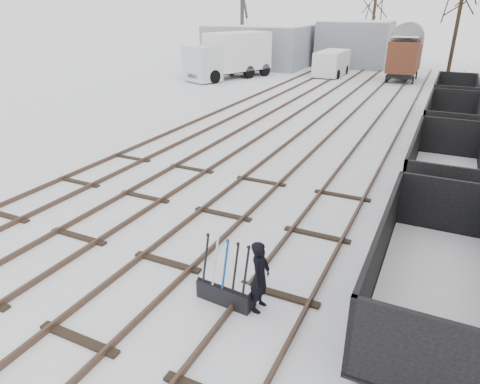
# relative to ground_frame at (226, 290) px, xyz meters

# --- Properties ---
(ground) EXTENTS (120.00, 120.00, 0.00)m
(ground) POSITION_rel_ground_frame_xyz_m (-2.03, 0.68, -0.28)
(ground) COLOR white
(ground) RESTS_ON ground
(tracks) EXTENTS (13.90, 52.00, 0.16)m
(tracks) POSITION_rel_ground_frame_xyz_m (-2.03, 14.36, -0.21)
(tracks) COLOR black
(tracks) RESTS_ON ground
(shed_left) EXTENTS (10.00, 8.00, 4.10)m
(shed_left) POSITION_rel_ground_frame_xyz_m (-15.03, 36.68, 1.76)
(shed_left) COLOR gray
(shed_left) RESTS_ON ground
(shed_right) EXTENTS (7.00, 6.00, 4.50)m
(shed_right) POSITION_rel_ground_frame_xyz_m (-6.03, 40.68, 1.96)
(shed_right) COLOR gray
(shed_right) RESTS_ON ground
(ground_frame) EXTENTS (1.33, 0.52, 1.49)m
(ground_frame) POSITION_rel_ground_frame_xyz_m (0.00, 0.00, 0.00)
(ground_frame) COLOR black
(ground_frame) RESTS_ON ground
(worker) EXTENTS (0.39, 0.59, 1.62)m
(worker) POSITION_rel_ground_frame_xyz_m (0.75, 0.10, 0.52)
(worker) COLOR black
(worker) RESTS_ON ground
(freight_wagon_a) EXTENTS (2.19, 5.48, 2.24)m
(freight_wagon_a) POSITION_rel_ground_frame_xyz_m (3.97, 1.05, 0.57)
(freight_wagon_a) COLOR black
(freight_wagon_a) RESTS_ON ground
(freight_wagon_b) EXTENTS (2.19, 5.48, 2.24)m
(freight_wagon_b) POSITION_rel_ground_frame_xyz_m (3.97, 7.45, 0.57)
(freight_wagon_b) COLOR black
(freight_wagon_b) RESTS_ON ground
(freight_wagon_c) EXTENTS (2.19, 5.48, 2.24)m
(freight_wagon_c) POSITION_rel_ground_frame_xyz_m (3.97, 13.85, 0.57)
(freight_wagon_c) COLOR black
(freight_wagon_c) RESTS_ON ground
(freight_wagon_d) EXTENTS (2.19, 5.48, 2.24)m
(freight_wagon_d) POSITION_rel_ground_frame_xyz_m (3.97, 20.25, 0.57)
(freight_wagon_d) COLOR black
(freight_wagon_d) RESTS_ON ground
(box_van_wagon) EXTENTS (2.55, 4.79, 3.64)m
(box_van_wagon) POSITION_rel_ground_frame_xyz_m (-0.22, 33.06, 1.84)
(box_van_wagon) COLOR black
(box_van_wagon) RESTS_ON ground
(lorry) EXTENTS (4.66, 8.76, 3.80)m
(lorry) POSITION_rel_ground_frame_xyz_m (-14.02, 27.69, 1.67)
(lorry) COLOR black
(lorry) RESTS_ON ground
(panel_van) EXTENTS (2.28, 5.00, 2.19)m
(panel_van) POSITION_rel_ground_frame_xyz_m (-6.39, 33.05, 0.86)
(panel_van) COLOR silver
(panel_van) RESTS_ON ground
(crane) EXTENTS (1.94, 4.63, 7.76)m
(crane) POSITION_rel_ground_frame_xyz_m (-16.51, 35.52, 1.76)
(crane) COLOR #303035
(crane) RESTS_ON ground
(tree_far_left) EXTENTS (0.30, 0.30, 6.82)m
(tree_far_left) POSITION_rel_ground_frame_xyz_m (-4.79, 42.68, 3.13)
(tree_far_left) COLOR black
(tree_far_left) RESTS_ON ground
(tree_far_right) EXTENTS (0.30, 0.30, 6.97)m
(tree_far_right) POSITION_rel_ground_frame_xyz_m (3.29, 33.91, 3.20)
(tree_far_right) COLOR black
(tree_far_right) RESTS_ON ground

